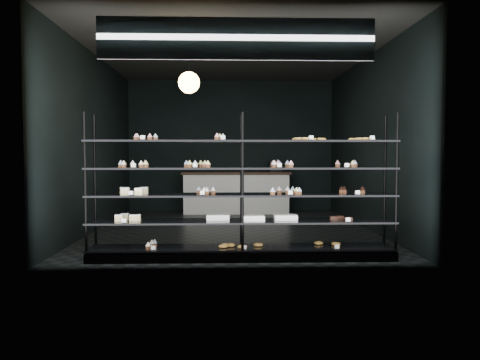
% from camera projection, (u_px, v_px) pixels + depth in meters
% --- Properties ---
extents(room, '(5.01, 6.01, 3.20)m').
position_uv_depth(room, '(233.00, 143.00, 8.53)').
color(room, black).
rests_on(room, ground).
extents(display_shelf, '(4.00, 0.50, 1.91)m').
position_uv_depth(display_shelf, '(240.00, 212.00, 6.14)').
color(display_shelf, black).
rests_on(display_shelf, room).
extents(signage, '(3.30, 0.05, 0.50)m').
position_uv_depth(signage, '(237.00, 39.00, 5.55)').
color(signage, '#0C183F').
rests_on(signage, room).
extents(pendant_lamp, '(0.32, 0.32, 0.89)m').
position_uv_depth(pendant_lamp, '(189.00, 82.00, 6.94)').
color(pendant_lamp, black).
rests_on(pendant_lamp, room).
extents(service_counter, '(2.55, 0.65, 1.23)m').
position_uv_depth(service_counter, '(237.00, 192.00, 11.09)').
color(service_counter, silver).
rests_on(service_counter, room).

